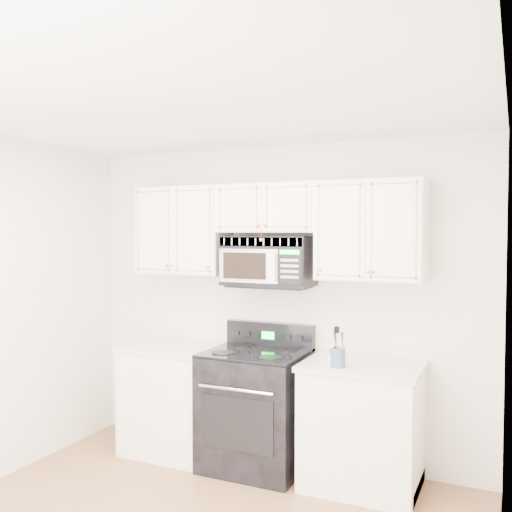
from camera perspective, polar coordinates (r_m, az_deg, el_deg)
The scene contains 9 objects.
room at distance 3.27m, azimuth -9.61°, elevation -7.92°, with size 3.51×3.51×2.61m.
base_cabinet_left at distance 5.07m, azimuth -7.83°, elevation -14.30°, with size 0.86×0.65×0.92m.
base_cabinet_right at distance 4.47m, azimuth 10.57°, elevation -16.68°, with size 0.86×0.65×0.92m.
range at distance 4.70m, azimuth -0.01°, elevation -14.89°, with size 0.77×0.70×1.12m.
upper_cabinets at distance 4.61m, azimuth 1.47°, elevation 3.04°, with size 2.44×0.37×0.75m.
microwave at distance 4.60m, azimuth 1.26°, elevation -0.49°, with size 0.72×0.41×0.40m.
utensil_crock at distance 4.16m, azimuth 8.19°, elevation -9.92°, with size 0.11×0.11×0.29m.
shaker_salt at distance 4.34m, azimuth 7.60°, elevation -9.78°, with size 0.04×0.04×0.10m.
shaker_pepper at distance 4.21m, azimuth 7.52°, elevation -10.07°, with size 0.05×0.05×0.11m.
Camera 1 is at (1.81, -2.66, 1.89)m, focal length 40.00 mm.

